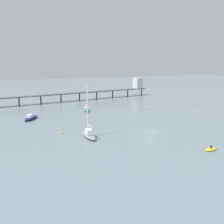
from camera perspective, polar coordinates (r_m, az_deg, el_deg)
name	(u,v)px	position (r m, az deg, el deg)	size (l,w,h in m)	color
ground_plane	(150,131)	(72.99, 7.15, -3.61)	(400.00, 400.00, 0.00)	slate
pier	(101,89)	(131.38, -2.16, 4.32)	(76.99, 14.55, 8.30)	#4C4C51
sailboat_gray	(89,134)	(67.09, -4.39, -4.06)	(2.86, 8.74, 11.71)	gray
sailboat_navy	(31,117)	(89.45, -14.94, -0.94)	(6.26, 7.67, 10.53)	navy
sailboat_green	(87,109)	(101.23, -4.74, 0.54)	(3.47, 6.80, 8.20)	#287F4C
dinghy_yellow	(211,149)	(60.76, 18.04, -6.60)	(3.42, 2.26, 1.14)	yellow
mooring_buoy_near	(149,107)	(106.89, 6.99, 0.85)	(0.57, 0.57, 0.57)	yellow
mooring_buoy_outer	(61,133)	(70.86, -9.44, -3.86)	(0.51, 0.51, 0.51)	yellow
mooring_buoy_far	(197,112)	(101.06, 15.61, 0.03)	(0.57, 0.57, 0.57)	yellow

